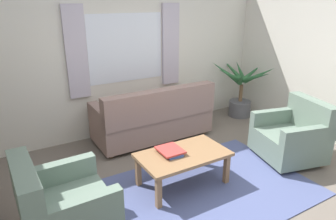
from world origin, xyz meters
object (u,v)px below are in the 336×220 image
armchair_left (61,208)px  armchair_right (293,136)px  couch (154,118)px  coffee_table (183,157)px  book_stack_on_table (171,151)px  potted_plant (240,92)px

armchair_left → armchair_right: same height
couch → coffee_table: couch is taller
book_stack_on_table → potted_plant: bearing=29.4°
potted_plant → armchair_right: bearing=-108.8°
armchair_left → potted_plant: bearing=-67.8°
armchair_left → coffee_table: 1.52m
couch → coffee_table: 1.40m
armchair_right → potted_plant: (0.58, 1.70, 0.13)m
armchair_left → armchair_right: bearing=-92.1°
couch → coffee_table: bearing=76.3°
coffee_table → book_stack_on_table: book_stack_on_table is taller
armchair_left → potted_plant: 4.16m
armchair_right → book_stack_on_table: armchair_right is taller
couch → armchair_right: (1.40, -1.60, -0.01)m
potted_plant → couch: bearing=-177.0°
armchair_right → coffee_table: (-1.73, 0.24, 0.03)m
armchair_left → armchair_right: size_ratio=0.87×
couch → armchair_left: size_ratio=2.16×
armchair_left → armchair_right: (3.24, -0.05, 0.00)m
coffee_table → potted_plant: potted_plant is taller
armchair_left → book_stack_on_table: 1.41m
couch → potted_plant: bearing=-177.0°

